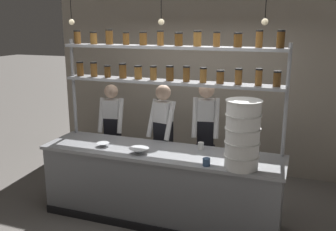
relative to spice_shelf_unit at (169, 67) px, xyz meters
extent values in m
plane|color=slate|center=(0.01, -0.33, -1.91)|extent=(40.00, 40.00, 0.00)
cube|color=#9E9384|center=(0.01, 1.70, -0.35)|extent=(5.41, 0.12, 3.10)
cube|color=gray|center=(0.01, -0.33, -1.47)|extent=(2.95, 0.72, 0.88)
cube|color=#999BA0|center=(0.01, -0.33, -1.01)|extent=(3.01, 0.76, 0.04)
cube|color=black|center=(0.01, -0.69, -1.86)|extent=(2.95, 0.03, 0.10)
cylinder|color=#999BA0|center=(-1.41, 0.00, -0.79)|extent=(0.04, 0.04, 2.23)
cylinder|color=#999BA0|center=(1.43, 0.00, -0.79)|extent=(0.04, 0.04, 2.23)
cube|color=#999BA0|center=(0.01, 0.00, -0.18)|extent=(2.85, 0.28, 0.04)
cylinder|color=brown|center=(-1.29, 0.00, -0.08)|extent=(0.09, 0.09, 0.18)
cylinder|color=black|center=(-1.29, 0.00, 0.02)|extent=(0.10, 0.10, 0.02)
cylinder|color=brown|center=(-1.08, 0.00, -0.08)|extent=(0.09, 0.09, 0.18)
cylinder|color=black|center=(-1.08, 0.00, 0.02)|extent=(0.09, 0.09, 0.02)
cylinder|color=#513314|center=(-0.87, 0.00, -0.09)|extent=(0.08, 0.08, 0.14)
cylinder|color=black|center=(-0.87, 0.00, -0.01)|extent=(0.09, 0.09, 0.02)
cylinder|color=brown|center=(-0.64, 0.00, -0.08)|extent=(0.10, 0.10, 0.18)
cylinder|color=black|center=(-0.64, 0.00, 0.02)|extent=(0.10, 0.10, 0.02)
cylinder|color=brown|center=(-0.42, 0.00, -0.09)|extent=(0.10, 0.10, 0.16)
cylinder|color=black|center=(-0.42, 0.00, 0.00)|extent=(0.10, 0.10, 0.02)
cylinder|color=brown|center=(-0.21, 0.00, -0.09)|extent=(0.09, 0.09, 0.16)
cylinder|color=black|center=(-0.21, 0.00, 0.00)|extent=(0.09, 0.09, 0.02)
cylinder|color=#513314|center=(0.01, 0.00, -0.08)|extent=(0.10, 0.10, 0.17)
cylinder|color=black|center=(0.01, 0.00, 0.01)|extent=(0.10, 0.10, 0.02)
cylinder|color=brown|center=(0.23, 0.00, -0.08)|extent=(0.08, 0.08, 0.17)
cylinder|color=black|center=(0.23, 0.00, 0.02)|extent=(0.09, 0.09, 0.02)
cylinder|color=brown|center=(0.44, 0.00, -0.08)|extent=(0.08, 0.08, 0.17)
cylinder|color=black|center=(0.44, 0.00, 0.01)|extent=(0.09, 0.09, 0.02)
cylinder|color=brown|center=(0.65, 0.00, -0.10)|extent=(0.09, 0.09, 0.14)
cylinder|color=black|center=(0.65, 0.00, -0.01)|extent=(0.09, 0.09, 0.02)
cylinder|color=brown|center=(0.87, 0.00, -0.08)|extent=(0.09, 0.09, 0.17)
cylinder|color=black|center=(0.87, 0.00, 0.02)|extent=(0.09, 0.09, 0.02)
cylinder|color=brown|center=(1.11, 0.00, -0.08)|extent=(0.08, 0.08, 0.18)
cylinder|color=black|center=(1.11, 0.00, 0.02)|extent=(0.08, 0.08, 0.02)
cylinder|color=#513314|center=(1.31, 0.00, -0.09)|extent=(0.09, 0.09, 0.16)
cylinder|color=black|center=(1.31, 0.00, 0.00)|extent=(0.09, 0.09, 0.02)
cube|color=#999BA0|center=(0.01, 0.00, 0.25)|extent=(2.85, 0.28, 0.04)
cylinder|color=brown|center=(-1.31, 0.00, 0.35)|extent=(0.09, 0.09, 0.16)
cylinder|color=black|center=(-1.31, 0.00, 0.44)|extent=(0.09, 0.09, 0.02)
cylinder|color=brown|center=(-1.06, 0.00, 0.34)|extent=(0.09, 0.09, 0.14)
cylinder|color=black|center=(-1.06, 0.00, 0.42)|extent=(0.09, 0.09, 0.02)
cylinder|color=brown|center=(-0.82, 0.00, 0.35)|extent=(0.10, 0.10, 0.18)
cylinder|color=black|center=(-0.82, 0.00, 0.45)|extent=(0.10, 0.10, 0.02)
cylinder|color=brown|center=(-0.58, 0.00, 0.34)|extent=(0.08, 0.08, 0.14)
cylinder|color=black|center=(-0.58, 0.00, 0.42)|extent=(0.08, 0.08, 0.02)
cylinder|color=brown|center=(-0.34, 0.00, 0.34)|extent=(0.10, 0.10, 0.15)
cylinder|color=black|center=(-0.34, 0.00, 0.43)|extent=(0.10, 0.10, 0.02)
cylinder|color=brown|center=(-0.11, 0.00, 0.35)|extent=(0.08, 0.08, 0.17)
cylinder|color=black|center=(-0.11, 0.00, 0.44)|extent=(0.08, 0.08, 0.02)
cylinder|color=#513314|center=(0.13, 0.00, 0.34)|extent=(0.10, 0.10, 0.14)
cylinder|color=black|center=(0.13, 0.00, 0.42)|extent=(0.10, 0.10, 0.02)
cylinder|color=brown|center=(0.36, 0.00, 0.35)|extent=(0.10, 0.10, 0.17)
cylinder|color=black|center=(0.36, 0.00, 0.44)|extent=(0.10, 0.10, 0.02)
cylinder|color=brown|center=(0.60, 0.00, 0.35)|extent=(0.08, 0.08, 0.16)
cylinder|color=black|center=(0.60, 0.00, 0.44)|extent=(0.08, 0.08, 0.02)
cylinder|color=#513314|center=(0.85, 0.00, 0.34)|extent=(0.10, 0.10, 0.15)
cylinder|color=black|center=(0.85, 0.00, 0.43)|extent=(0.10, 0.10, 0.02)
cylinder|color=brown|center=(1.09, 0.00, 0.36)|extent=(0.08, 0.08, 0.18)
cylinder|color=black|center=(1.09, 0.00, 0.46)|extent=(0.08, 0.08, 0.02)
cylinder|color=#513314|center=(1.32, 0.00, 0.36)|extent=(0.09, 0.09, 0.18)
cylinder|color=black|center=(1.32, 0.00, 0.46)|extent=(0.09, 0.09, 0.02)
cylinder|color=black|center=(-1.09, 0.32, -1.52)|extent=(0.11, 0.11, 0.76)
cylinder|color=black|center=(-0.94, 0.35, -1.52)|extent=(0.11, 0.11, 0.76)
cube|color=black|center=(-1.01, 0.34, -0.98)|extent=(0.25, 0.21, 0.33)
cube|color=white|center=(-1.01, 0.34, -0.68)|extent=(0.25, 0.22, 0.27)
sphere|color=beige|center=(-1.01, 0.34, -0.42)|extent=(0.20, 0.20, 0.20)
cylinder|color=white|center=(-1.15, 0.25, -0.77)|extent=(0.11, 0.25, 0.50)
cylinder|color=white|center=(-0.86, 0.31, -0.77)|extent=(0.11, 0.25, 0.50)
cylinder|color=black|center=(-0.24, 0.24, -1.51)|extent=(0.11, 0.11, 0.79)
cylinder|color=black|center=(-0.08, 0.21, -1.51)|extent=(0.11, 0.11, 0.79)
cube|color=black|center=(-0.16, 0.22, -0.94)|extent=(0.25, 0.21, 0.34)
cube|color=white|center=(-0.16, 0.22, -0.63)|extent=(0.25, 0.22, 0.28)
sphere|color=beige|center=(-0.16, 0.22, -0.37)|extent=(0.21, 0.21, 0.21)
cylinder|color=white|center=(-0.32, 0.20, -0.73)|extent=(0.12, 0.25, 0.52)
cylinder|color=white|center=(-0.03, 0.13, -0.73)|extent=(0.12, 0.25, 0.52)
cylinder|color=black|center=(0.31, 0.38, -1.50)|extent=(0.11, 0.11, 0.81)
cylinder|color=black|center=(0.47, 0.41, -1.50)|extent=(0.11, 0.11, 0.81)
cube|color=black|center=(0.39, 0.39, -0.92)|extent=(0.25, 0.21, 0.35)
cube|color=white|center=(0.39, 0.39, -0.60)|extent=(0.25, 0.22, 0.29)
sphere|color=beige|center=(0.39, 0.39, -0.32)|extent=(0.21, 0.21, 0.21)
cylinder|color=white|center=(0.26, 0.30, -0.69)|extent=(0.11, 0.26, 0.53)
cylinder|color=white|center=(0.55, 0.36, -0.69)|extent=(0.11, 0.26, 0.53)
cylinder|color=white|center=(1.04, -0.55, -0.92)|extent=(0.36, 0.36, 0.14)
cylinder|color=silver|center=(1.04, -0.55, -0.84)|extent=(0.38, 0.38, 0.01)
cylinder|color=white|center=(1.04, -0.55, -0.77)|extent=(0.36, 0.36, 0.14)
cylinder|color=silver|center=(1.04, -0.55, -0.69)|extent=(0.38, 0.38, 0.01)
cylinder|color=white|center=(1.04, -0.55, -0.62)|extent=(0.36, 0.36, 0.14)
cylinder|color=silver|center=(1.04, -0.55, -0.54)|extent=(0.38, 0.38, 0.01)
cylinder|color=white|center=(1.04, -0.55, -0.47)|extent=(0.36, 0.36, 0.14)
cylinder|color=silver|center=(1.04, -0.55, -0.39)|extent=(0.38, 0.38, 0.01)
cylinder|color=white|center=(1.04, -0.55, -0.32)|extent=(0.36, 0.36, 0.14)
cylinder|color=silver|center=(1.04, -0.55, -0.24)|extent=(0.38, 0.38, 0.01)
cylinder|color=silver|center=(-0.20, -0.51, -0.98)|extent=(0.11, 0.11, 0.01)
cone|color=silver|center=(-0.20, -0.51, -0.95)|extent=(0.24, 0.24, 0.07)
cylinder|color=silver|center=(-0.74, -0.43, -0.98)|extent=(0.07, 0.07, 0.01)
cone|color=silver|center=(-0.74, -0.43, -0.96)|extent=(0.17, 0.17, 0.05)
cylinder|color=#334C70|center=(0.67, -0.62, -0.94)|extent=(0.08, 0.08, 0.09)
cylinder|color=silver|center=(0.46, -0.11, -0.94)|extent=(0.07, 0.07, 0.09)
sphere|color=#F9E5B2|center=(-1.16, -0.33, 0.55)|extent=(0.07, 0.07, 0.07)
sphere|color=#F9E5B2|center=(0.03, -0.33, 0.55)|extent=(0.07, 0.07, 0.07)
sphere|color=#F9E5B2|center=(1.17, -0.33, 0.55)|extent=(0.07, 0.07, 0.07)
camera|label=1|loc=(1.60, -4.39, 0.54)|focal=40.00mm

